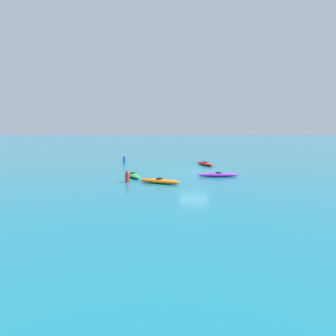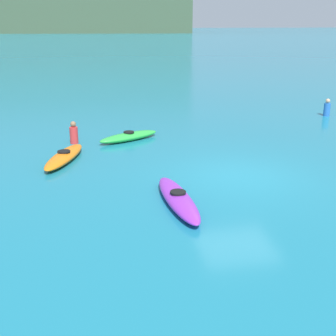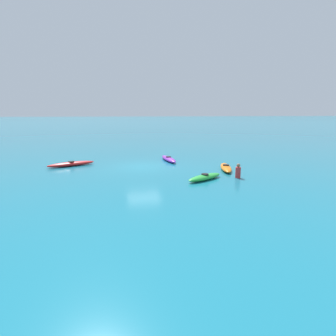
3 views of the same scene
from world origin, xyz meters
name	(u,v)px [view 2 (image 2 of 3)]	position (x,y,z in m)	size (l,w,h in m)	color
ground_plane	(240,176)	(0.00, 0.00, 0.00)	(600.00, 600.00, 0.00)	#19728C
kayak_orange	(64,157)	(-5.46, 2.48, 0.16)	(1.60, 3.11, 0.37)	orange
kayak_green	(129,136)	(-3.02, 4.84, 0.16)	(2.69, 1.90, 0.37)	green
kayak_purple	(178,199)	(-2.33, -1.87, 0.16)	(0.91, 3.29, 0.37)	purple
person_near_shore	(74,134)	(-5.19, 4.78, 0.39)	(0.45, 0.45, 0.88)	red
person_by_kayaks	(327,108)	(7.28, 7.89, 0.39)	(0.36, 0.36, 0.88)	blue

